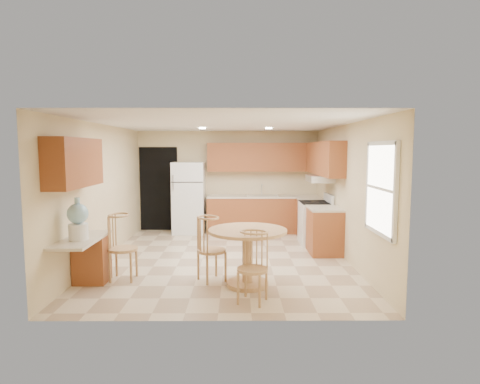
{
  "coord_description": "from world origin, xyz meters",
  "views": [
    {
      "loc": [
        0.24,
        -7.34,
        2.03
      ],
      "look_at": [
        0.29,
        0.3,
        1.23
      ],
      "focal_mm": 30.0,
      "sensor_mm": 36.0,
      "label": 1
    }
  ],
  "objects_px": {
    "stove": "(316,223)",
    "water_crock": "(78,221)",
    "dining_table": "(248,249)",
    "chair_table_a": "(211,244)",
    "chair_desk": "(121,242)",
    "refrigerator": "(189,198)",
    "chair_table_b": "(253,262)"
  },
  "relations": [
    {
      "from": "refrigerator",
      "to": "stove",
      "type": "relative_size",
      "value": 1.59
    },
    {
      "from": "chair_desk",
      "to": "water_crock",
      "type": "bearing_deg",
      "value": -42.14
    },
    {
      "from": "refrigerator",
      "to": "dining_table",
      "type": "bearing_deg",
      "value": -71.08
    },
    {
      "from": "refrigerator",
      "to": "chair_table_b",
      "type": "bearing_deg",
      "value": -73.36
    },
    {
      "from": "refrigerator",
      "to": "water_crock",
      "type": "relative_size",
      "value": 2.9
    },
    {
      "from": "chair_table_a",
      "to": "water_crock",
      "type": "xyz_separation_m",
      "value": [
        -1.84,
        -0.43,
        0.43
      ]
    },
    {
      "from": "stove",
      "to": "water_crock",
      "type": "bearing_deg",
      "value": -142.96
    },
    {
      "from": "dining_table",
      "to": "water_crock",
      "type": "xyz_separation_m",
      "value": [
        -2.39,
        -0.27,
        0.48
      ]
    },
    {
      "from": "dining_table",
      "to": "chair_table_a",
      "type": "height_order",
      "value": "chair_table_a"
    },
    {
      "from": "refrigerator",
      "to": "water_crock",
      "type": "distance_m",
      "value": 4.32
    },
    {
      "from": "chair_table_a",
      "to": "water_crock",
      "type": "distance_m",
      "value": 1.94
    },
    {
      "from": "refrigerator",
      "to": "chair_table_a",
      "type": "xyz_separation_m",
      "value": [
        0.79,
        -3.76,
        -0.26
      ]
    },
    {
      "from": "refrigerator",
      "to": "water_crock",
      "type": "xyz_separation_m",
      "value": [
        -1.05,
        -4.18,
        0.17
      ]
    },
    {
      "from": "dining_table",
      "to": "water_crock",
      "type": "relative_size",
      "value": 1.95
    },
    {
      "from": "chair_table_b",
      "to": "water_crock",
      "type": "distance_m",
      "value": 2.53
    },
    {
      "from": "water_crock",
      "to": "stove",
      "type": "bearing_deg",
      "value": 37.04
    },
    {
      "from": "refrigerator",
      "to": "chair_table_a",
      "type": "height_order",
      "value": "refrigerator"
    },
    {
      "from": "chair_desk",
      "to": "dining_table",
      "type": "bearing_deg",
      "value": 84.5
    },
    {
      "from": "refrigerator",
      "to": "water_crock",
      "type": "bearing_deg",
      "value": -104.09
    },
    {
      "from": "dining_table",
      "to": "chair_table_a",
      "type": "distance_m",
      "value": 0.57
    },
    {
      "from": "dining_table",
      "to": "stove",
      "type": "bearing_deg",
      "value": 60.29
    },
    {
      "from": "stove",
      "to": "chair_table_b",
      "type": "distance_m",
      "value": 3.74
    },
    {
      "from": "chair_table_b",
      "to": "water_crock",
      "type": "xyz_separation_m",
      "value": [
        -2.44,
        0.47,
        0.46
      ]
    },
    {
      "from": "refrigerator",
      "to": "dining_table",
      "type": "height_order",
      "value": "refrigerator"
    },
    {
      "from": "refrigerator",
      "to": "chair_desk",
      "type": "bearing_deg",
      "value": -99.22
    },
    {
      "from": "chair_desk",
      "to": "refrigerator",
      "type": "bearing_deg",
      "value": 171.53
    },
    {
      "from": "refrigerator",
      "to": "chair_table_a",
      "type": "bearing_deg",
      "value": -78.12
    },
    {
      "from": "chair_table_b",
      "to": "chair_desk",
      "type": "relative_size",
      "value": 0.92
    },
    {
      "from": "stove",
      "to": "dining_table",
      "type": "relative_size",
      "value": 0.94
    },
    {
      "from": "stove",
      "to": "chair_table_a",
      "type": "bearing_deg",
      "value": -129.43
    },
    {
      "from": "stove",
      "to": "water_crock",
      "type": "distance_m",
      "value": 4.95
    },
    {
      "from": "chair_table_a",
      "to": "chair_table_b",
      "type": "xyz_separation_m",
      "value": [
        0.6,
        -0.89,
        -0.03
      ]
    }
  ]
}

